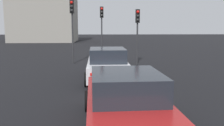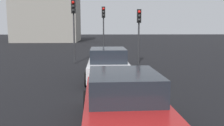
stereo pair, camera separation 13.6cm
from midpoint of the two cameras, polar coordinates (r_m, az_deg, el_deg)
The scene contains 6 objects.
car_white_lead at distance 12.05m, azimuth -0.62°, elevation -0.35°, with size 4.71×2.15×1.56m.
car_red_second at distance 6.25m, azimuth 3.19°, elevation -8.91°, with size 4.64×2.21×1.51m.
traffic_light_near_left at distance 17.37m, azimuth -8.66°, elevation 10.15°, with size 0.32×0.28×4.38m.
traffic_light_near_right at distance 16.92m, azimuth 6.49°, elevation 8.75°, with size 0.32×0.29×3.74m.
traffic_light_far_left at distance 20.66m, azimuth -1.79°, elevation 9.63°, with size 0.32×0.29×4.21m.
building_facade_left at distance 45.20m, azimuth -14.66°, elevation 12.31°, with size 8.90×10.67×11.72m, color gray.
Camera 2 is at (-2.25, 0.36, 2.60)m, focal length 39.51 mm.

